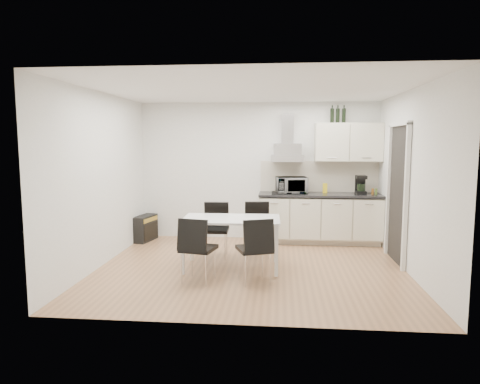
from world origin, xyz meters
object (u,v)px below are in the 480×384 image
object	(u,v)px
chair_near_left	(198,249)
chair_near_right	(254,250)
kitchenette	(322,198)
chair_far_left	(215,231)
floor_speaker	(198,231)
chair_far_right	(257,230)
dining_table	(231,223)
guitar_amp	(145,228)

from	to	relation	value
chair_near_left	chair_near_right	xyz separation A→B (m)	(0.74, 0.04, 0.00)
kitchenette	chair_near_right	bearing A→B (deg)	-114.87
chair_far_left	chair_near_right	bearing A→B (deg)	118.62
kitchenette	chair_near_right	distance (m)	2.64
floor_speaker	chair_near_right	bearing A→B (deg)	-47.42
chair_near_right	floor_speaker	distance (m)	2.84
chair_far_right	floor_speaker	world-z (taller)	chair_far_right
floor_speaker	dining_table	bearing A→B (deg)	-49.27
chair_far_left	guitar_amp	distance (m)	1.83
chair_far_left	chair_near_left	xyz separation A→B (m)	(-0.04, -1.21, 0.00)
chair_far_right	guitar_amp	world-z (taller)	chair_far_right
dining_table	chair_near_right	size ratio (longest dim) A/B	1.63
chair_near_left	chair_far_right	bearing A→B (deg)	73.24
kitchenette	chair_near_right	size ratio (longest dim) A/B	2.86
kitchenette	chair_near_left	size ratio (longest dim) A/B	2.86
kitchenette	chair_near_right	xyz separation A→B (m)	(-1.10, -2.37, -0.39)
dining_table	chair_far_right	bearing A→B (deg)	61.06
dining_table	chair_far_left	size ratio (longest dim) A/B	1.63
chair_far_left	chair_near_right	xyz separation A→B (m)	(0.70, -1.17, 0.00)
chair_far_left	chair_far_right	xyz separation A→B (m)	(0.67, 0.11, 0.00)
dining_table	chair_far_right	size ratio (longest dim) A/B	1.63
floor_speaker	chair_far_right	bearing A→B (deg)	-29.33
chair_near_right	chair_near_left	bearing A→B (deg)	162.60
chair_near_right	guitar_amp	xyz separation A→B (m)	(-2.20, 2.20, -0.20)
chair_far_left	floor_speaker	xyz separation A→B (m)	(-0.54, 1.37, -0.30)
chair_far_left	chair_far_right	world-z (taller)	same
kitchenette	chair_far_right	distance (m)	1.61
guitar_amp	kitchenette	bearing A→B (deg)	14.40
chair_far_left	guitar_amp	xyz separation A→B (m)	(-1.50, 1.03, -0.20)
chair_near_right	guitar_amp	bearing A→B (deg)	114.56
kitchenette	chair_far_right	world-z (taller)	kitchenette
chair_far_left	chair_near_right	world-z (taller)	same
guitar_amp	floor_speaker	distance (m)	1.02
kitchenette	chair_far_left	world-z (taller)	kitchenette
guitar_amp	floor_speaker	world-z (taller)	guitar_amp
chair_far_right	chair_near_right	world-z (taller)	same
chair_far_right	chair_near_left	distance (m)	1.51
kitchenette	dining_table	world-z (taller)	kitchenette
dining_table	chair_near_right	world-z (taller)	chair_near_right
kitchenette	guitar_amp	xyz separation A→B (m)	(-3.30, -0.17, -0.59)
kitchenette	chair_far_right	size ratio (longest dim) A/B	2.86
chair_far_left	chair_near_left	distance (m)	1.21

